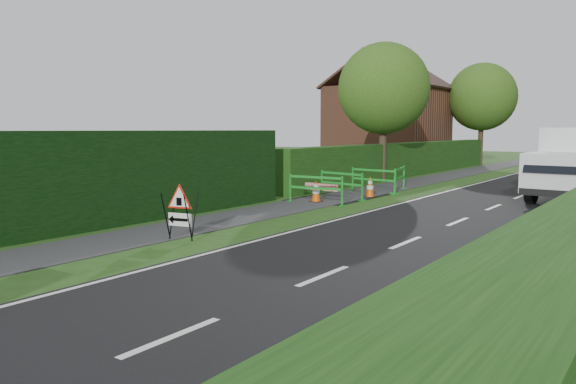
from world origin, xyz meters
The scene contains 16 objects.
ground centered at (0.00, 0.00, 0.00)m, with size 120.00×120.00×0.00m, color #244413.
footpath centered at (-3.00, 35.00, 0.01)m, with size 2.00×90.00×0.02m, color #2D2D30.
hedge_west_near centered at (-5.00, 0.00, 0.00)m, with size 1.10×18.00×2.50m, color black.
hedge_west_far centered at (-5.00, 22.00, 0.00)m, with size 1.00×24.00×1.80m, color #14380F.
house_west centered at (-10.00, 30.00, 2.90)m, with size 7.50×7.40×7.88m.
tree_nw centered at (-4.60, 18.00, 4.48)m, with size 4.40×4.40×6.70m.
tree_fw centered at (-4.60, 34.00, 4.83)m, with size 4.80×4.80×7.24m.
triangle_sign centered at (-1.85, 1.79, 0.76)m, with size 0.90×0.90×1.10m.
traffic_cone_3 centered at (-2.96, 9.37, 0.39)m, with size 0.38×0.38×0.79m.
traffic_cone_4 centered at (-2.06, 11.70, 0.39)m, with size 0.38×0.38×0.79m.
ped_barrier_0 centered at (-2.68, 8.90, 0.63)m, with size 2.08×0.48×1.00m.
ped_barrier_1 centered at (-2.78, 10.81, 0.63)m, with size 2.09×0.78×1.00m.
ped_barrier_2 centered at (-2.57, 13.00, 0.63)m, with size 2.09×0.59×1.00m.
ped_barrier_3 centered at (-2.04, 14.29, 0.63)m, with size 0.82×2.09×1.00m.
redwhite_plank centered at (-3.25, 10.18, 0.00)m, with size 1.50×0.04×0.25m, color red.
hatchback_car centered at (1.43, 25.08, 0.56)m, with size 1.32×3.29×1.12m, color silver.
Camera 1 is at (7.45, -7.06, 2.53)m, focal length 35.00 mm.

